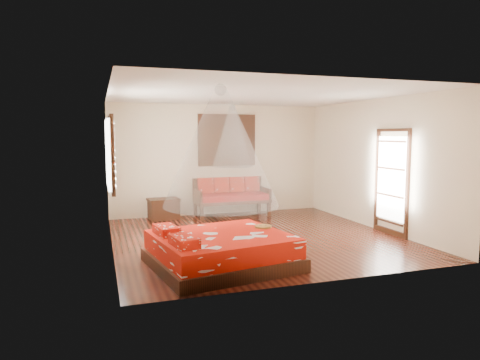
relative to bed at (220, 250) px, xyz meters
name	(u,v)px	position (x,y,z in m)	size (l,w,h in m)	color
room	(256,167)	(1.19, 1.60, 1.15)	(5.54, 5.54, 2.84)	black
bed	(220,250)	(0.00, 0.00, 0.00)	(2.32, 2.16, 0.64)	black
daybed	(231,195)	(1.40, 3.99, 0.27)	(1.84, 0.82, 0.96)	black
storage_chest	(164,209)	(-0.28, 4.05, 0.00)	(0.78, 0.61, 0.50)	black
shutter_panel	(227,140)	(1.40, 4.32, 1.65)	(1.52, 0.06, 1.32)	black
window_left	(112,153)	(-1.52, 1.80, 1.45)	(0.10, 1.74, 1.34)	black
glazed_door	(391,182)	(3.91, 1.00, 0.82)	(0.08, 1.02, 2.16)	black
wine_tray	(263,224)	(0.81, 0.26, 0.31)	(0.28, 0.28, 0.22)	brown
mosquito_net_main	(221,147)	(0.02, 0.00, 1.60)	(1.78, 1.78, 1.80)	silver
mosquito_net_daybed	(232,136)	(1.40, 3.85, 1.75)	(0.99, 0.99, 1.50)	silver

